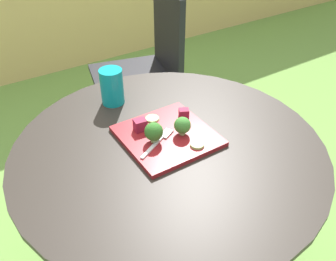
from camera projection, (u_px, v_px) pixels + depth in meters
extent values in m
cylinder|color=#28231E|center=(169.00, 147.00, 1.05)|extent=(0.91, 0.91, 0.02)
cylinder|color=#28231E|center=(169.00, 224.00, 1.26)|extent=(0.06, 0.06, 0.68)
cube|color=black|center=(134.00, 78.00, 2.00)|extent=(0.53, 0.53, 0.03)
cube|color=black|center=(168.00, 32.00, 1.91)|extent=(0.13, 0.41, 0.45)
cylinder|color=black|center=(100.00, 101.00, 2.22)|extent=(0.02, 0.02, 0.43)
cylinder|color=black|center=(112.00, 134.00, 1.95)|extent=(0.02, 0.02, 0.43)
cylinder|color=black|center=(156.00, 91.00, 2.31)|extent=(0.02, 0.02, 0.43)
cylinder|color=black|center=(175.00, 122.00, 2.04)|extent=(0.02, 0.02, 0.43)
cube|color=maroon|center=(167.00, 136.00, 1.07)|extent=(0.26, 0.26, 0.01)
cylinder|color=#0F8C93|center=(112.00, 87.00, 1.20)|extent=(0.08, 0.08, 0.12)
cylinder|color=#0D777D|center=(112.00, 91.00, 1.21)|extent=(0.07, 0.07, 0.09)
cube|color=silver|center=(153.00, 148.00, 1.01)|extent=(0.10, 0.06, 0.00)
cube|color=silver|center=(166.00, 133.00, 1.07)|extent=(0.05, 0.04, 0.00)
cylinder|color=#99B770|center=(154.00, 140.00, 1.04)|extent=(0.02, 0.02, 0.01)
sphere|color=#2D6623|center=(154.00, 132.00, 1.02)|extent=(0.05, 0.05, 0.05)
cylinder|color=#99B770|center=(182.00, 132.00, 1.07)|extent=(0.02, 0.02, 0.01)
sphere|color=#38752D|center=(182.00, 125.00, 1.05)|extent=(0.05, 0.05, 0.05)
cylinder|color=#8EB766|center=(152.00, 118.00, 1.13)|extent=(0.04, 0.04, 0.01)
cylinder|color=#8EB766|center=(197.00, 144.00, 1.02)|extent=(0.04, 0.04, 0.01)
cube|color=maroon|center=(184.00, 114.00, 1.13)|extent=(0.04, 0.04, 0.03)
cube|color=maroon|center=(140.00, 125.00, 1.07)|extent=(0.04, 0.03, 0.04)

